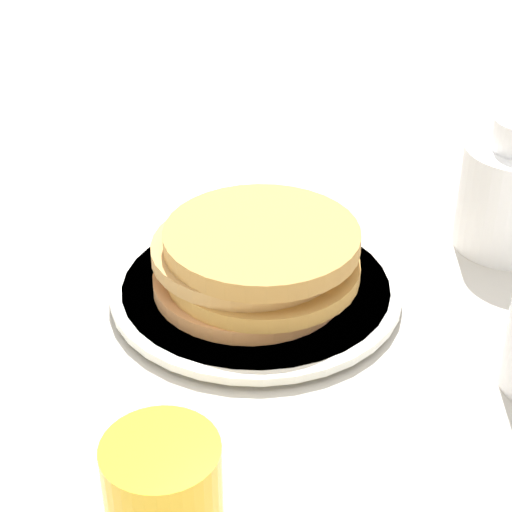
# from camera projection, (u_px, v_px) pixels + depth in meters

# --- Properties ---
(ground_plane) EXTENTS (4.00, 4.00, 0.00)m
(ground_plane) POSITION_uv_depth(u_px,v_px,m) (291.00, 297.00, 0.73)
(ground_plane) COLOR #BCB7AD
(plate) EXTENTS (0.25, 0.25, 0.01)m
(plate) POSITION_uv_depth(u_px,v_px,m) (256.00, 289.00, 0.73)
(plate) COLOR silver
(plate) RESTS_ON ground_plane
(pancake_stack) EXTENTS (0.18, 0.17, 0.05)m
(pancake_stack) POSITION_uv_depth(u_px,v_px,m) (256.00, 258.00, 0.71)
(pancake_stack) COLOR tan
(pancake_stack) RESTS_ON plate
(juice_glass) EXTENTS (0.07, 0.07, 0.08)m
(juice_glass) POSITION_uv_depth(u_px,v_px,m) (164.00, 496.00, 0.49)
(juice_glass) COLOR yellow
(juice_glass) RESTS_ON ground_plane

